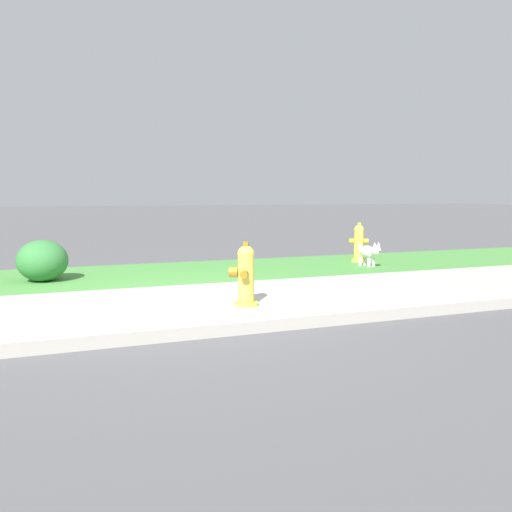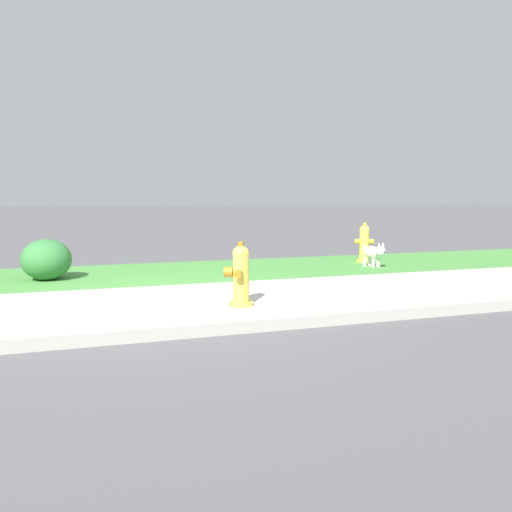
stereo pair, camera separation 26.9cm
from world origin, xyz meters
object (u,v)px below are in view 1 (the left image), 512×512
Objects in this scene: small_white_dog at (369,252)px; shrub_bush_mid_verge at (42,261)px; fire_hydrant_mid_block at (245,275)px; fire_hydrant_near_corner at (359,243)px.

shrub_bush_mid_verge reaches higher than small_white_dog.
fire_hydrant_mid_block is 3.88m from small_white_dog.
fire_hydrant_mid_block is 3.48m from shrub_bush_mid_verge.
fire_hydrant_near_corner is 4.42m from fire_hydrant_mid_block.
small_white_dog is at bearing -3.26° from shrub_bush_mid_verge.
shrub_bush_mid_verge is at bearing -107.36° from small_white_dog.
fire_hydrant_mid_block is (-3.29, -2.96, -0.01)m from fire_hydrant_near_corner.
fire_hydrant_near_corner is at bearing 3.45° from shrub_bush_mid_verge.
fire_hydrant_mid_block reaches higher than small_white_dog.
fire_hydrant_near_corner is 1.01× the size of fire_hydrant_mid_block.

